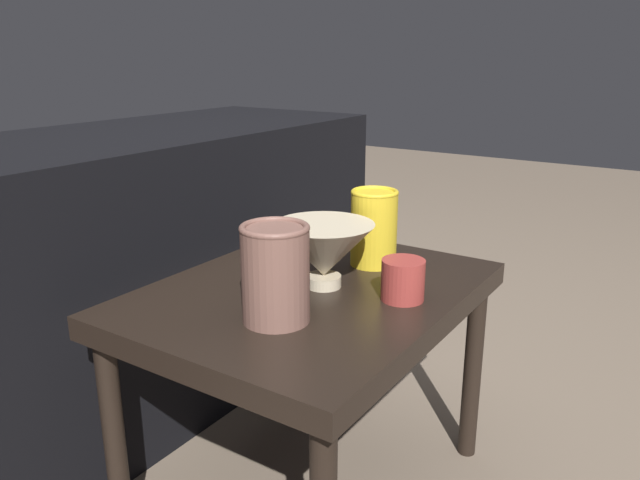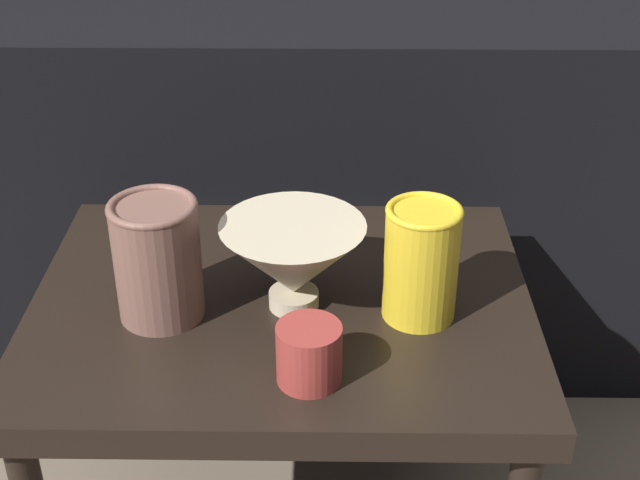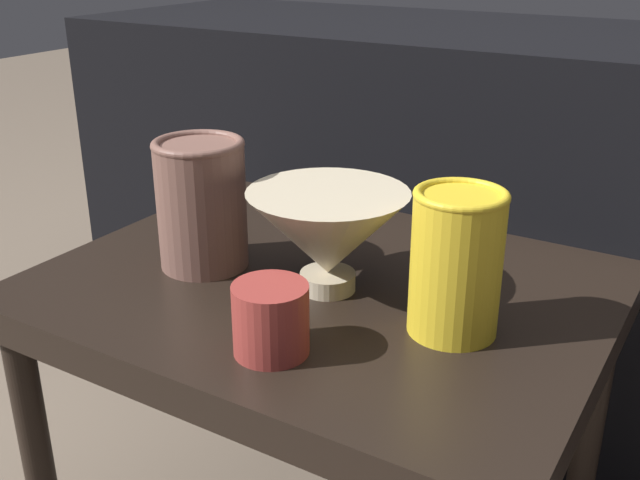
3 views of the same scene
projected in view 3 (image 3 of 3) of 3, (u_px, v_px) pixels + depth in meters
name	position (u px, v px, depth m)	size (l,w,h in m)	color
table	(324.00, 318.00, 0.87)	(0.62, 0.49, 0.42)	black
couch_backdrop	(485.00, 214.00, 1.33)	(1.48, 0.50, 0.64)	black
bowl	(328.00, 234.00, 0.80)	(0.17, 0.17, 0.11)	#C1B293
vase_textured_left	(202.00, 202.00, 0.86)	(0.11, 0.11, 0.15)	brown
vase_colorful_right	(456.00, 261.00, 0.71)	(0.09, 0.09, 0.15)	gold
cup	(271.00, 319.00, 0.69)	(0.07, 0.07, 0.07)	maroon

